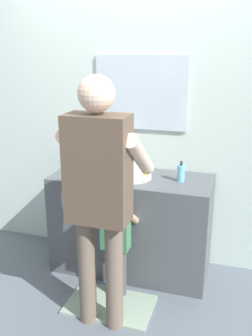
% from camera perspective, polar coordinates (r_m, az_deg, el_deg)
% --- Properties ---
extents(ground_plane, '(14.00, 14.00, 0.00)m').
position_cam_1_polar(ground_plane, '(3.20, -0.84, -17.47)').
color(ground_plane, slate).
extents(back_wall, '(4.40, 0.10, 2.70)m').
position_cam_1_polar(back_wall, '(3.25, 2.49, 8.92)').
color(back_wall, silver).
rests_on(back_wall, ground).
extents(vanity_cabinet, '(1.30, 0.54, 0.84)m').
position_cam_1_polar(vanity_cabinet, '(3.24, 0.80, -8.41)').
color(vanity_cabinet, '#4C5156').
rests_on(vanity_cabinet, ground).
extents(sink_basin, '(0.34, 0.34, 0.11)m').
position_cam_1_polar(sink_basin, '(3.04, 0.73, -0.43)').
color(sink_basin, silver).
rests_on(sink_basin, vanity_cabinet).
extents(faucet, '(0.18, 0.14, 0.18)m').
position_cam_1_polar(faucet, '(3.22, 1.78, 1.07)').
color(faucet, '#B7BABF').
rests_on(faucet, vanity_cabinet).
extents(toothbrush_cup, '(0.07, 0.07, 0.21)m').
position_cam_1_polar(toothbrush_cup, '(3.21, -4.86, 0.44)').
color(toothbrush_cup, '#4C8EB2').
rests_on(toothbrush_cup, vanity_cabinet).
extents(soap_bottle, '(0.06, 0.06, 0.17)m').
position_cam_1_polar(soap_bottle, '(2.98, 8.28, -0.77)').
color(soap_bottle, '#66B2D1').
rests_on(soap_bottle, vanity_cabinet).
extents(bath_mat, '(0.64, 0.40, 0.02)m').
position_cam_1_polar(bath_mat, '(3.01, -2.41, -19.91)').
color(bath_mat, gray).
rests_on(bath_mat, ground).
extents(child_toddler, '(0.28, 0.28, 0.90)m').
position_cam_1_polar(child_toddler, '(2.84, -1.53, -9.68)').
color(child_toddler, '#47474C').
rests_on(child_toddler, ground).
extents(adult_parent, '(0.53, 0.56, 1.70)m').
position_cam_1_polar(adult_parent, '(2.38, -4.04, -2.57)').
color(adult_parent, '#6B5B4C').
rests_on(adult_parent, ground).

